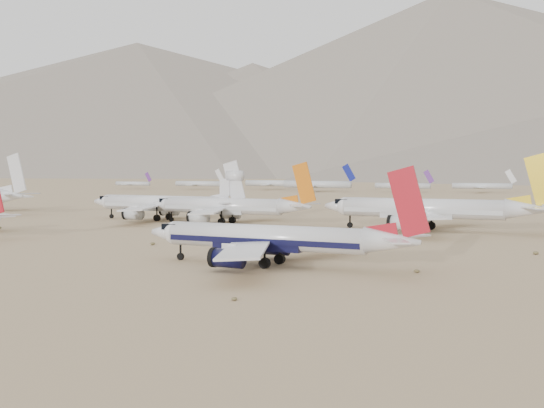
% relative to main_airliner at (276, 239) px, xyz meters
% --- Properties ---
extents(ground, '(7000.00, 7000.00, 0.00)m').
position_rel_main_airliner_xyz_m(ground, '(-3.59, 1.47, -4.21)').
color(ground, '#937556').
rests_on(ground, ground).
extents(main_airliner, '(43.42, 42.41, 15.32)m').
position_rel_main_airliner_xyz_m(main_airliner, '(0.00, 0.00, 0.00)').
color(main_airliner, silver).
rests_on(main_airliner, ground).
extents(row2_gold_tail, '(51.65, 50.52, 18.39)m').
position_rel_main_airliner_xyz_m(row2_gold_tail, '(8.36, 69.27, 0.93)').
color(row2_gold_tail, silver).
rests_on(row2_gold_tail, ground).
extents(row2_orange_tail, '(46.55, 45.54, 16.61)m').
position_rel_main_airliner_xyz_m(row2_orange_tail, '(-44.86, 65.86, 0.45)').
color(row2_orange_tail, silver).
rests_on(row2_orange_tail, ground).
extents(row2_white_trijet, '(48.43, 47.33, 17.16)m').
position_rel_main_airliner_xyz_m(row2_white_trijet, '(-67.09, 69.25, 0.76)').
color(row2_white_trijet, silver).
rests_on(row2_white_trijet, ground).
extents(distant_storage_row, '(512.95, 67.58, 15.98)m').
position_rel_main_airliner_xyz_m(distant_storage_row, '(-10.33, 322.93, 0.25)').
color(distant_storage_row, silver).
rests_on(distant_storage_row, ground).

